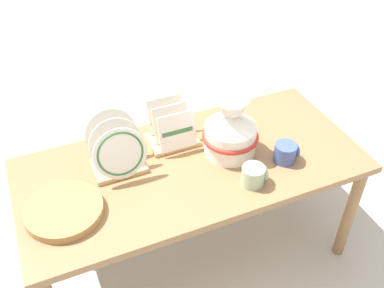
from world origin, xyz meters
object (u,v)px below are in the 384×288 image
Objects in this scene: dish_rack_square_plates at (172,132)px; mug_cobalt_glaze at (286,152)px; dish_rack_round_plates at (117,153)px; mug_sage_glaze at (254,175)px; ceramic_vase at (231,131)px; wicker_charger_stack at (64,210)px.

mug_cobalt_glaze is at bearing -37.48° from dish_rack_square_plates.
mug_sage_glaze is at bearing -31.48° from dish_rack_round_plates.
ceramic_vase is at bearing -38.18° from dish_rack_square_plates.
mug_sage_glaze is (0.21, -0.39, -0.01)m from dish_rack_square_plates.
dish_rack_round_plates is at bearing 161.73° from mug_cobalt_glaze.
mug_sage_glaze reaches higher than wicker_charger_stack.
dish_rack_square_plates is 2.09× the size of mug_sage_glaze.
mug_sage_glaze is at bearing -61.27° from dish_rack_square_plates.
wicker_charger_stack is at bearing 176.10° from mug_cobalt_glaze.
dish_rack_square_plates is at bearing 17.74° from dish_rack_round_plates.
mug_sage_glaze is (0.76, -0.14, 0.03)m from wicker_charger_stack.
mug_cobalt_glaze is at bearing -3.90° from wicker_charger_stack.
wicker_charger_stack is at bearing 169.70° from mug_sage_glaze.
wicker_charger_stack is (-0.76, -0.08, -0.10)m from ceramic_vase.
dish_rack_square_plates is (0.28, 0.09, -0.04)m from dish_rack_round_plates.
dish_rack_round_plates is 0.81× the size of wicker_charger_stack.
wicker_charger_stack is (-0.27, -0.16, -0.07)m from dish_rack_round_plates.
ceramic_vase is 0.24m from mug_sage_glaze.
ceramic_vase is at bearing 6.30° from wicker_charger_stack.
ceramic_vase reaches higher than wicker_charger_stack.
ceramic_vase is 0.26m from mug_cobalt_glaze.
dish_rack_round_plates reaches higher than wicker_charger_stack.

